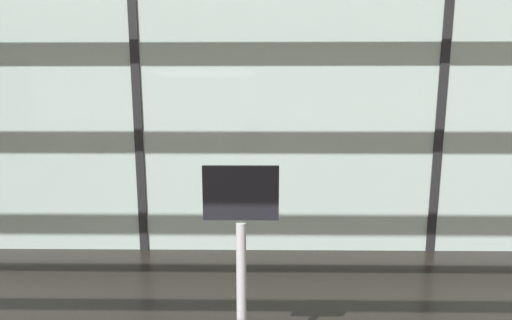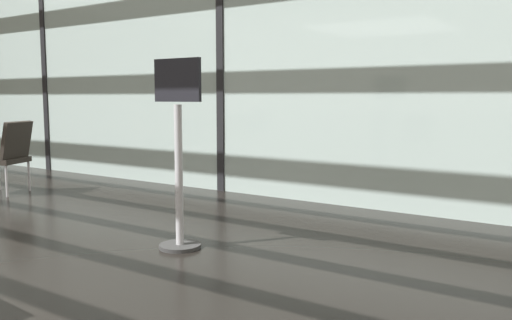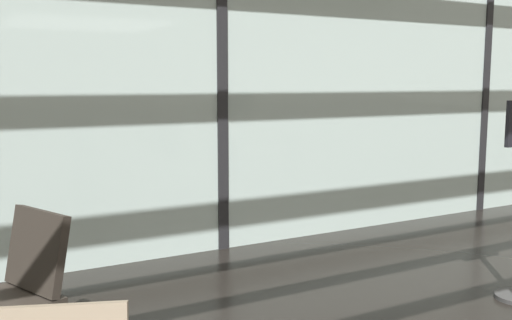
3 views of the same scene
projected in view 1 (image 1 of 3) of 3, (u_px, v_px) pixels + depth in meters
The scene contains 5 objects.
glass_curtain_wall at pixel (139, 118), 4.27m from camera, with size 14.00×0.08×3.24m, color #A3B7B2.
window_mullion_1 at pixel (139, 118), 4.27m from camera, with size 0.10×0.12×3.24m, color black.
window_mullion_2 at pixel (438, 118), 4.23m from camera, with size 0.10×0.12×3.24m, color black.
parked_airplane at pixel (210, 89), 9.01m from camera, with size 13.26×4.24×4.24m.
info_sign at pixel (241, 290), 2.20m from camera, with size 0.44×0.32×1.44m.
Camera 1 is at (1.42, 0.92, 1.80)m, focal length 25.54 mm.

